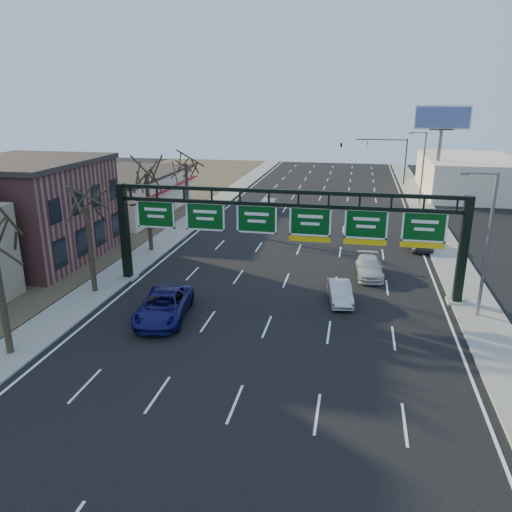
% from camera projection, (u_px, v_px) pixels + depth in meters
% --- Properties ---
extents(ground, '(160.00, 160.00, 0.00)m').
position_uv_depth(ground, '(261.00, 342.00, 27.89)').
color(ground, black).
rests_on(ground, ground).
extents(sidewalk_left, '(3.00, 120.00, 0.12)m').
position_uv_depth(sidewalk_left, '(172.00, 235.00, 48.96)').
color(sidewalk_left, gray).
rests_on(sidewalk_left, ground).
extents(sidewalk_right, '(3.00, 120.00, 0.12)m').
position_uv_depth(sidewalk_right, '(445.00, 251.00, 44.10)').
color(sidewalk_right, gray).
rests_on(sidewalk_right, ground).
extents(dirt_strip_left, '(21.00, 120.00, 0.06)m').
position_uv_depth(dirt_strip_left, '(59.00, 229.00, 51.28)').
color(dirt_strip_left, '#473D2B').
rests_on(dirt_strip_left, ground).
extents(lane_markings, '(21.60, 120.00, 0.01)m').
position_uv_depth(lane_markings, '(301.00, 243.00, 46.55)').
color(lane_markings, white).
rests_on(lane_markings, ground).
extents(sign_gantry, '(24.60, 1.20, 7.20)m').
position_uv_depth(sign_gantry, '(285.00, 227.00, 33.91)').
color(sign_gantry, black).
rests_on(sign_gantry, ground).
extents(brick_block, '(10.40, 12.40, 8.30)m').
position_uv_depth(brick_block, '(30.00, 210.00, 40.96)').
color(brick_block, brown).
rests_on(brick_block, ground).
extents(cream_strip, '(10.90, 18.40, 4.70)m').
position_uv_depth(cream_strip, '(128.00, 192.00, 58.30)').
color(cream_strip, beige).
rests_on(cream_strip, ground).
extents(building_right_distant, '(12.00, 20.00, 5.00)m').
position_uv_depth(building_right_distant, '(468.00, 175.00, 69.98)').
color(building_right_distant, beige).
rests_on(building_right_distant, ground).
extents(tree_gantry, '(3.60, 3.60, 8.48)m').
position_uv_depth(tree_gantry, '(85.00, 192.00, 32.81)').
color(tree_gantry, '#2F261A').
rests_on(tree_gantry, sidewalk_left).
extents(tree_mid, '(3.60, 3.60, 9.24)m').
position_uv_depth(tree_mid, '(146.00, 162.00, 41.91)').
color(tree_mid, '#2F261A').
rests_on(tree_mid, sidewalk_left).
extents(tree_far, '(3.60, 3.60, 8.86)m').
position_uv_depth(tree_far, '(185.00, 153.00, 51.35)').
color(tree_far, '#2F261A').
rests_on(tree_far, sidewalk_left).
extents(streetlight_near, '(2.15, 0.22, 9.00)m').
position_uv_depth(streetlight_near, '(486.00, 238.00, 29.57)').
color(streetlight_near, slate).
rests_on(streetlight_near, sidewalk_right).
extents(streetlight_far, '(2.15, 0.22, 9.00)m').
position_uv_depth(streetlight_far, '(422.00, 165.00, 61.29)').
color(streetlight_far, slate).
rests_on(streetlight_far, sidewalk_right).
extents(billboard_right, '(7.00, 0.50, 12.00)m').
position_uv_depth(billboard_right, '(441.00, 129.00, 64.24)').
color(billboard_right, slate).
rests_on(billboard_right, ground).
extents(traffic_signal_mast, '(10.16, 0.54, 7.00)m').
position_uv_depth(traffic_signal_mast, '(365.00, 148.00, 76.44)').
color(traffic_signal_mast, black).
rests_on(traffic_signal_mast, ground).
extents(car_blue_suv, '(3.53, 6.34, 1.68)m').
position_uv_depth(car_blue_suv, '(164.00, 306.00, 30.62)').
color(car_blue_suv, '#131355').
rests_on(car_blue_suv, ground).
extents(car_silver_sedan, '(2.00, 4.18, 1.32)m').
position_uv_depth(car_silver_sedan, '(340.00, 292.00, 33.16)').
color(car_silver_sedan, '#A9A9AE').
rests_on(car_silver_sedan, ground).
extents(car_white_wagon, '(2.18, 4.80, 1.36)m').
position_uv_depth(car_white_wagon, '(369.00, 267.00, 37.93)').
color(car_white_wagon, silver).
rests_on(car_white_wagon, ground).
extents(car_grey_far, '(2.63, 4.89, 1.58)m').
position_uv_depth(car_grey_far, '(418.00, 240.00, 44.86)').
color(car_grey_far, '#46474B').
rests_on(car_grey_far, ground).
extents(car_silver_distant, '(1.78, 4.45, 1.44)m').
position_uv_depth(car_silver_distant, '(269.00, 205.00, 59.40)').
color(car_silver_distant, '#B5B5BA').
rests_on(car_silver_distant, ground).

